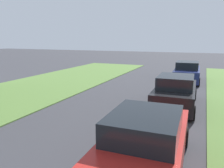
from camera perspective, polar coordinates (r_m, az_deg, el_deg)
name	(u,v)px	position (r m, az deg, el deg)	size (l,w,h in m)	color
parked_sedan_red	(145,144)	(5.75, 8.66, -15.03)	(2.05, 4.45, 1.57)	red
parked_sedan_black	(175,92)	(11.20, 16.09, -2.08)	(2.05, 4.45, 1.57)	black
parked_sedan_navy	(187,72)	(18.18, 18.84, 2.89)	(2.05, 4.45, 1.57)	navy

